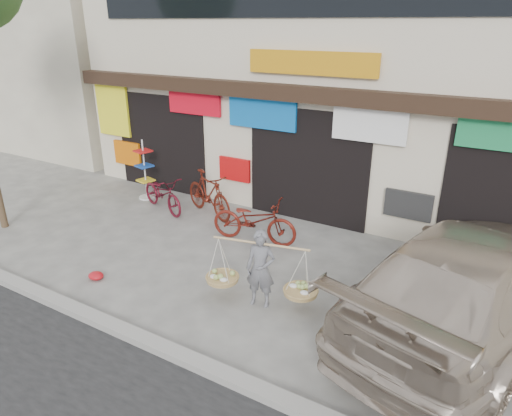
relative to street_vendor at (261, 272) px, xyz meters
The scene contains 11 objects.
ground 1.08m from the street_vendor, 166.56° to the left, with size 70.00×70.00×0.00m, color gray.
kerb 2.07m from the street_vendor, 115.43° to the right, with size 70.00×0.25×0.12m, color gray.
shophouse_block 7.25m from the street_vendor, 97.36° to the left, with size 14.00×6.32×7.00m.
neighbor_west 16.23m from the street_vendor, 153.35° to the left, with size 12.00×7.00×6.00m, color beige.
street_vendor is the anchor object (origin of this frame).
bike_0 4.90m from the street_vendor, 150.60° to the left, with size 0.61×1.76×0.93m, color #560E1B.
bike_1 4.13m from the street_vendor, 138.11° to the left, with size 0.53×1.87×1.12m, color #591A0F.
bike_2 2.43m from the street_vendor, 123.21° to the left, with size 0.67×1.93×1.02m, color #601810.
suv 3.34m from the street_vendor, 20.33° to the left, with size 3.75×6.16×1.67m.
display_rack 5.99m from the street_vendor, 151.50° to the left, with size 0.47×0.47×1.64m.
red_bag 3.26m from the street_vendor, 164.38° to the right, with size 0.31×0.25×0.14m, color red.
Camera 1 is at (4.16, -5.99, 4.51)m, focal length 32.00 mm.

